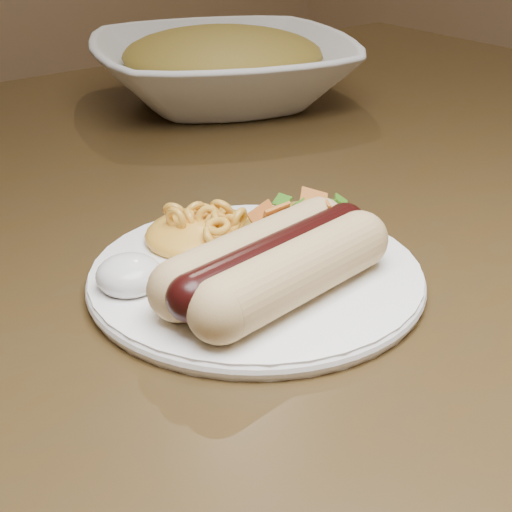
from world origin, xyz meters
TOP-DOWN VIEW (x-y plane):
  - table at (0.00, 0.00)m, footprint 1.60×0.90m
  - plate at (0.04, -0.17)m, footprint 0.24×0.24m
  - hotdog at (0.03, -0.20)m, footprint 0.14×0.09m
  - mac_and_cheese at (0.04, -0.11)m, footprint 0.08×0.08m
  - sour_cream at (-0.04, -0.14)m, footprint 0.05×0.05m
  - taco_salad at (0.09, -0.17)m, footprint 0.10×0.10m
  - serving_bowl at (0.28, 0.20)m, footprint 0.39×0.39m
  - bowl_filling at (0.28, 0.20)m, footprint 0.27×0.27m

SIDE VIEW (x-z plane):
  - table at x=0.00m, z-range 0.28..1.03m
  - plate at x=0.04m, z-range 0.75..0.76m
  - sour_cream at x=-0.04m, z-range 0.76..0.79m
  - mac_and_cheese at x=0.04m, z-range 0.76..0.79m
  - taco_salad at x=0.09m, z-range 0.76..0.80m
  - hotdog at x=0.03m, z-range 0.76..0.80m
  - serving_bowl at x=0.28m, z-range 0.75..0.82m
  - bowl_filling at x=0.28m, z-range 0.77..0.83m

